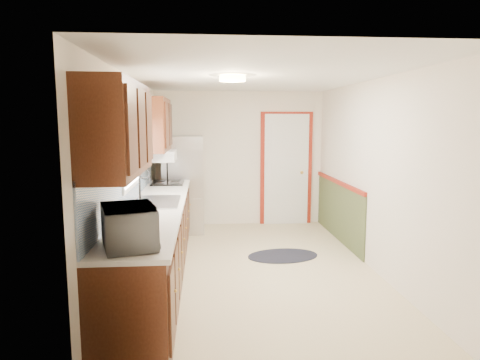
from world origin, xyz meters
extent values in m
cube|color=beige|center=(0.00, 0.00, 0.00)|extent=(3.20, 5.20, 0.12)
cube|color=white|center=(0.00, 0.00, 2.40)|extent=(3.20, 5.20, 0.12)
cube|color=white|center=(0.00, 2.50, 1.20)|extent=(3.20, 0.10, 2.40)
cube|color=white|center=(0.00, -2.50, 1.20)|extent=(3.20, 0.10, 2.40)
cube|color=white|center=(-1.50, 0.00, 1.20)|extent=(0.10, 5.20, 2.40)
cube|color=white|center=(1.50, 0.00, 1.20)|extent=(0.10, 5.20, 2.40)
cube|color=#3C1A0D|center=(-1.20, -0.30, 0.45)|extent=(0.60, 4.00, 0.90)
cube|color=silver|center=(-1.19, -0.30, 0.92)|extent=(0.63, 4.00, 0.04)
cube|color=#5389CB|center=(-1.49, -0.30, 1.22)|extent=(0.02, 4.00, 0.55)
cube|color=#3C1A0D|center=(-1.32, -1.60, 1.83)|extent=(0.35, 1.40, 0.75)
cube|color=#3C1A0D|center=(-1.32, 1.10, 1.83)|extent=(0.35, 1.20, 0.75)
cube|color=white|center=(-1.49, -0.20, 1.62)|extent=(0.02, 1.00, 0.90)
cube|color=#CD6A26|center=(-1.44, -0.20, 1.97)|extent=(0.05, 1.12, 0.24)
cube|color=#B7B7BC|center=(-1.19, -0.20, 0.95)|extent=(0.52, 0.82, 0.02)
cube|color=white|center=(-1.27, 1.15, 1.38)|extent=(0.45, 0.60, 0.15)
cube|color=maroon|center=(0.85, 2.47, 1.00)|extent=(0.94, 0.05, 2.08)
cube|color=white|center=(0.85, 2.44, 1.00)|extent=(0.80, 0.04, 2.00)
cube|color=#48552F|center=(1.49, 1.35, 0.45)|extent=(0.02, 2.30, 0.90)
cube|color=maroon|center=(1.48, 1.35, 0.92)|extent=(0.04, 2.30, 0.06)
cylinder|color=#FFD88C|center=(-0.30, -0.20, 2.36)|extent=(0.30, 0.30, 0.06)
imported|color=white|center=(-1.20, -1.95, 1.13)|extent=(0.46, 0.62, 0.38)
cube|color=#B7B7BC|center=(-1.00, 2.05, 0.81)|extent=(0.70, 0.66, 1.63)
cylinder|color=black|center=(-1.22, 1.69, 0.73)|extent=(0.02, 0.02, 1.14)
ellipsoid|color=black|center=(0.45, 0.55, 0.01)|extent=(1.07, 0.76, 0.01)
cube|color=black|center=(-1.19, 1.33, 0.95)|extent=(0.48, 0.57, 0.02)
camera|label=1|loc=(-0.63, -5.16, 1.89)|focal=32.00mm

